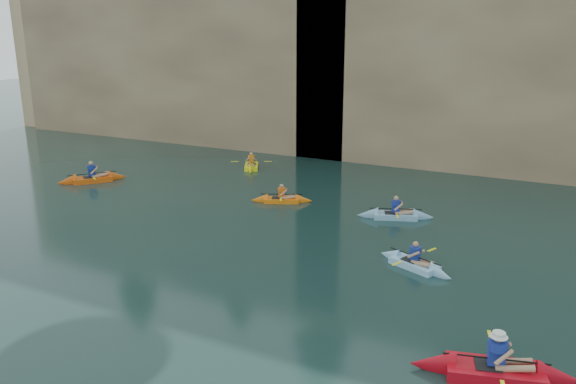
% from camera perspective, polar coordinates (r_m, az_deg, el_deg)
% --- Properties ---
extents(cliff, '(70.00, 16.00, 12.00)m').
position_cam_1_polar(cliff, '(38.97, 20.52, 13.01)').
color(cliff, tan).
rests_on(cliff, ground).
extents(cliff_slab_west, '(26.00, 2.40, 10.56)m').
position_cam_1_polar(cliff_slab_west, '(39.98, -11.63, 12.67)').
color(cliff_slab_west, tan).
rests_on(cliff_slab_west, ground).
extents(cliff_slab_center, '(24.00, 2.40, 11.40)m').
position_cam_1_polar(cliff_slab_center, '(31.41, 22.40, 11.86)').
color(cliff_slab_center, tan).
rests_on(cliff_slab_center, ground).
extents(sea_cave_west, '(4.50, 1.00, 4.00)m').
position_cam_1_polar(sea_cave_west, '(38.54, -9.62, 7.76)').
color(sea_cave_west, black).
rests_on(sea_cave_west, ground).
extents(sea_cave_center, '(3.50, 1.00, 3.20)m').
position_cam_1_polar(sea_cave_center, '(32.34, 10.88, 5.49)').
color(sea_cave_center, black).
rests_on(sea_cave_center, ground).
extents(main_kayaker, '(3.71, 2.38, 1.35)m').
position_cam_1_polar(main_kayaker, '(13.49, 20.27, -16.62)').
color(main_kayaker, red).
rests_on(main_kayaker, ground).
extents(kayaker_orange, '(2.73, 1.91, 1.03)m').
position_cam_1_polar(kayaker_orange, '(24.88, -0.66, -0.76)').
color(kayaker_orange, orange).
rests_on(kayaker_orange, ground).
extents(kayaker_ltblue_near, '(2.83, 2.05, 1.10)m').
position_cam_1_polar(kayaker_ltblue_near, '(18.47, 12.72, -7.10)').
color(kayaker_ltblue_near, '#94CFF8').
rests_on(kayaker_ltblue_near, ground).
extents(kayaker_yellow, '(2.02, 2.76, 1.13)m').
position_cam_1_polar(kayaker_yellow, '(31.27, -3.73, 2.66)').
color(kayaker_yellow, '#FFF615').
rests_on(kayaker_yellow, ground).
extents(kayaker_ltblue_mid, '(3.12, 2.19, 1.17)m').
position_cam_1_polar(kayaker_ltblue_mid, '(23.11, 10.84, -2.30)').
color(kayaker_ltblue_mid, '#81B6D8').
rests_on(kayaker_ltblue_mid, ground).
extents(kayaker_extra_west, '(2.67, 3.12, 1.32)m').
position_cam_1_polar(kayaker_extra_west, '(29.99, -19.26, 1.28)').
color(kayaker_extra_west, '#E0550E').
rests_on(kayaker_extra_west, ground).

